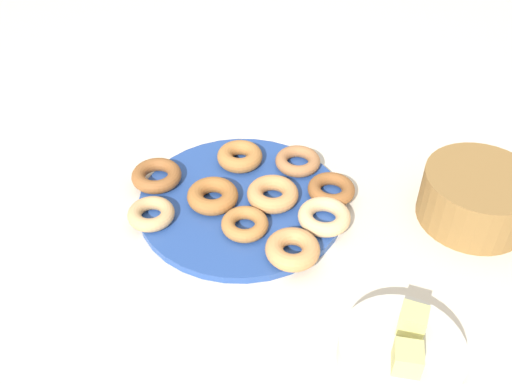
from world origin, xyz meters
TOP-DOWN VIEW (x-y plane):
  - ground_plane at (0.00, 0.00)m, footprint 2.40×2.40m
  - donut_plate at (0.00, 0.00)m, footprint 0.37×0.37m
  - donut_0 at (0.03, -0.04)m, footprint 0.13×0.13m
  - donut_1 at (-0.02, 0.15)m, footprint 0.13×0.13m
  - donut_2 at (-0.03, 0.05)m, footprint 0.11×0.11m
  - donut_3 at (0.08, 0.14)m, footprint 0.12×0.12m
  - donut_4 at (-0.13, 0.04)m, footprint 0.10×0.10m
  - donut_5 at (0.06, 0.04)m, footprint 0.08×0.08m
  - donut_6 at (-0.09, -0.06)m, footprint 0.12×0.12m
  - donut_7 at (0.12, -0.11)m, footprint 0.10×0.10m
  - donut_8 at (-0.09, 0.13)m, footprint 0.10×0.10m
  - donut_9 at (0.03, -0.16)m, footprint 0.12×0.12m
  - basket at (-0.17, 0.36)m, footprint 0.25×0.25m
  - fruit_bowl at (0.17, 0.35)m, footprint 0.17×0.17m
  - melon_chunk_left at (0.14, 0.35)m, footprint 0.04×0.04m
  - melon_chunk_right at (0.20, 0.37)m, footprint 0.05×0.05m

SIDE VIEW (x-z plane):
  - ground_plane at x=0.00m, z-range 0.00..0.00m
  - donut_plate at x=0.00m, z-range 0.00..0.01m
  - fruit_bowl at x=0.17m, z-range 0.00..0.04m
  - donut_4 at x=-0.13m, z-range 0.01..0.04m
  - donut_5 at x=0.06m, z-range 0.01..0.04m
  - donut_8 at x=-0.09m, z-range 0.01..0.04m
  - donut_7 at x=0.12m, z-range 0.01..0.04m
  - donut_9 at x=0.03m, z-range 0.01..0.04m
  - donut_1 at x=-0.02m, z-range 0.01..0.04m
  - donut_2 at x=-0.03m, z-range 0.01..0.04m
  - donut_0 at x=0.03m, z-range 0.01..0.04m
  - donut_6 at x=-0.09m, z-range 0.01..0.04m
  - donut_3 at x=0.08m, z-range 0.01..0.04m
  - basket at x=-0.17m, z-range 0.00..0.09m
  - melon_chunk_left at x=0.14m, z-range 0.04..0.08m
  - melon_chunk_right at x=0.20m, z-range 0.04..0.08m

